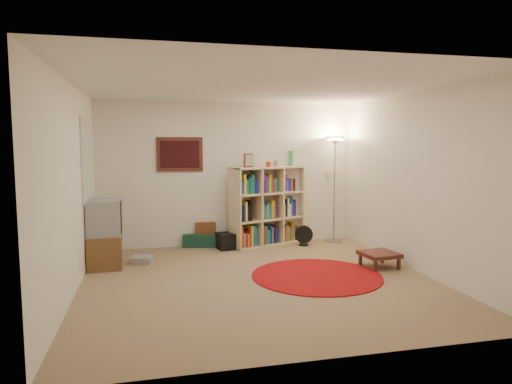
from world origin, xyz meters
TOP-DOWN VIEW (x-y plane):
  - room at (-0.05, 0.05)m, footprint 4.54×4.54m
  - bookshelf at (0.63, 2.07)m, footprint 1.43×0.86m
  - floor_lamp at (1.89, 2.02)m, footprint 0.40×0.40m
  - floor_fan at (1.25, 1.83)m, footprint 0.32×0.20m
  - tv_stand at (-2.01, 1.20)m, footprint 0.50×0.69m
  - dvd_box at (-1.50, 1.27)m, footprint 0.36×0.32m
  - suitcase at (-0.46, 2.25)m, footprint 0.75×0.56m
  - wicker_basket at (-0.43, 2.27)m, footprint 0.35×0.25m
  - duffel_bag at (-0.07, 1.90)m, footprint 0.44×0.39m
  - red_rug at (0.80, 0.02)m, footprint 1.76×1.76m
  - side_table at (1.85, 0.24)m, footprint 0.53×0.53m

SIDE VIEW (x-z plane):
  - red_rug at x=0.80m, z-range 0.00..0.02m
  - dvd_box at x=-1.50m, z-range 0.00..0.10m
  - suitcase at x=-0.46m, z-range 0.00..0.22m
  - duffel_bag at x=-0.07m, z-range 0.00..0.27m
  - floor_fan at x=1.25m, z-range 0.00..0.36m
  - side_table at x=1.85m, z-range 0.07..0.30m
  - wicker_basket at x=-0.43m, z-range 0.22..0.42m
  - tv_stand at x=-2.01m, z-range -0.02..0.96m
  - bookshelf at x=0.63m, z-range -0.16..1.50m
  - room at x=-0.05m, z-range -0.01..2.53m
  - floor_lamp at x=1.89m, z-range 0.63..2.54m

